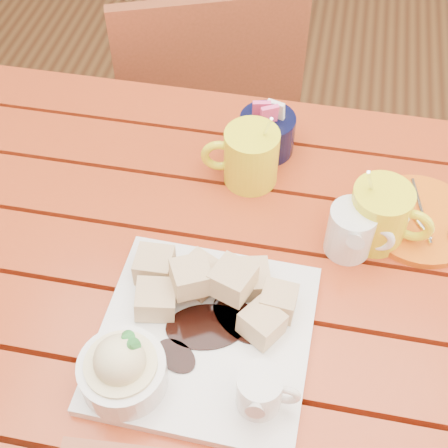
% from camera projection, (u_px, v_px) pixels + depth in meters
% --- Properties ---
extents(table, '(1.20, 0.79, 0.75)m').
position_uv_depth(table, '(209.00, 310.00, 0.98)').
color(table, '#9B2C14').
rests_on(table, ground).
extents(dessert_plate, '(0.28, 0.28, 0.11)m').
position_uv_depth(dessert_plate, '(187.00, 337.00, 0.79)').
color(dessert_plate, white).
rests_on(dessert_plate, table).
extents(coffee_mug_left, '(0.12, 0.09, 0.14)m').
position_uv_depth(coffee_mug_left, '(249.00, 156.00, 0.97)').
color(coffee_mug_left, yellow).
rests_on(coffee_mug_left, table).
extents(coffee_mug_right, '(0.12, 0.09, 0.14)m').
position_uv_depth(coffee_mug_right, '(381.00, 215.00, 0.89)').
color(coffee_mug_right, yellow).
rests_on(coffee_mug_right, table).
extents(cream_pitcher, '(0.10, 0.08, 0.08)m').
position_uv_depth(cream_pitcher, '(352.00, 230.00, 0.88)').
color(cream_pitcher, white).
rests_on(cream_pitcher, table).
extents(sugar_caddy, '(0.09, 0.09, 0.10)m').
position_uv_depth(sugar_caddy, '(267.00, 133.00, 1.03)').
color(sugar_caddy, black).
rests_on(sugar_caddy, table).
extents(orange_saucer, '(0.18, 0.18, 0.02)m').
position_uv_depth(orange_saucer, '(421.00, 220.00, 0.94)').
color(orange_saucer, orange).
rests_on(orange_saucer, table).
extents(chair_far, '(0.51, 0.51, 0.84)m').
position_uv_depth(chair_far, '(206.00, 114.00, 1.53)').
color(chair_far, brown).
rests_on(chair_far, ground).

